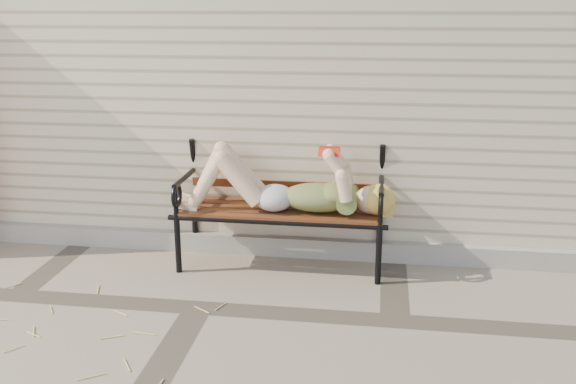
# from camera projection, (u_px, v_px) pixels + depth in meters

# --- Properties ---
(ground) EXTENTS (80.00, 80.00, 0.00)m
(ground) POSITION_uv_depth(u_px,v_px,m) (198.00, 308.00, 4.11)
(ground) COLOR gray
(ground) RESTS_ON ground
(house_wall) EXTENTS (8.00, 4.00, 3.00)m
(house_wall) POSITION_uv_depth(u_px,v_px,m) (274.00, 42.00, 6.54)
(house_wall) COLOR beige
(house_wall) RESTS_ON ground
(foundation_strip) EXTENTS (8.00, 0.10, 0.15)m
(foundation_strip) POSITION_uv_depth(u_px,v_px,m) (232.00, 243.00, 5.01)
(foundation_strip) COLOR #A29D92
(foundation_strip) RESTS_ON ground
(garden_bench) EXTENTS (1.63, 0.65, 1.05)m
(garden_bench) POSITION_uv_depth(u_px,v_px,m) (283.00, 186.00, 4.70)
(garden_bench) COLOR black
(garden_bench) RESTS_ON ground
(reading_woman) EXTENTS (1.53, 0.35, 0.48)m
(reading_woman) POSITION_uv_depth(u_px,v_px,m) (282.00, 186.00, 4.57)
(reading_woman) COLOR #092D3F
(reading_woman) RESTS_ON ground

